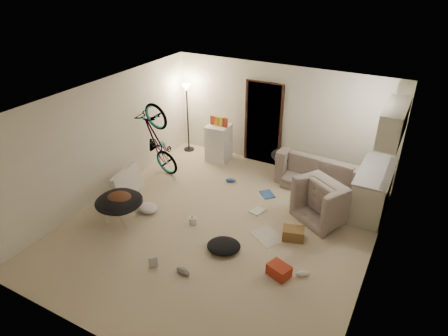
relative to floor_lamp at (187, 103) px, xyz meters
The scene contains 37 objects.
floor 3.81m from the floor_lamp, 47.83° to the right, with size 5.50×6.00×0.02m, color beige.
ceiling 3.77m from the floor_lamp, 47.83° to the right, with size 5.50×6.00×0.02m, color white.
wall_back 2.43m from the floor_lamp, ahead, with size 5.50×0.02×2.50m, color white.
wall_front 6.15m from the floor_lamp, 67.02° to the right, with size 5.50×0.02×2.50m, color white.
wall_left 2.67m from the floor_lamp, 97.74° to the right, with size 0.02×6.00×2.50m, color white.
wall_right 5.80m from the floor_lamp, 27.18° to the right, with size 0.02×6.00×2.50m, color white.
doorway 2.05m from the floor_lamp, ahead, with size 0.85×0.10×2.04m, color black.
door_trim 2.04m from the floor_lamp, ahead, with size 0.97×0.04×2.10m, color #361E12.
floor_lamp is the anchor object (origin of this frame).
kitchen_counter 4.95m from the floor_lamp, ahead, with size 0.60×1.50×0.88m, color beige.
counter_top 4.89m from the floor_lamp, ahead, with size 0.64×1.54×0.04m, color gray.
kitchen_uppers 5.04m from the floor_lamp, ahead, with size 0.38×1.40×0.65m, color beige.
sofa 3.82m from the floor_lamp, ahead, with size 1.96×0.76×0.57m, color #3C443C.
armchair 4.49m from the floor_lamp, 17.15° to the right, with size 0.99×0.87×0.65m, color #3C443C.
bicycle 1.68m from the floor_lamp, 86.08° to the right, with size 0.65×1.88×0.99m, color black.
book_asset 4.82m from the floor_lamp, 65.52° to the right, with size 0.15×0.20×0.02m, color #A32C18.
mini_fridge 1.29m from the floor_lamp, ahead, with size 0.54×0.54×0.92m, color white.
snack_box_0 0.87m from the floor_lamp, ahead, with size 0.10×0.07×0.30m, color #A32C18.
snack_box_1 0.98m from the floor_lamp, ahead, with size 0.10×0.07×0.30m, color orange.
snack_box_2 1.09m from the floor_lamp, ahead, with size 0.10×0.07×0.30m, color gold.
snack_box_3 1.21m from the floor_lamp, ahead, with size 0.10×0.07×0.30m, color #A32C18.
saucer_chair 3.59m from the floor_lamp, 79.61° to the right, with size 0.91×0.91×0.65m.
hoodie 3.58m from the floor_lamp, 78.90° to the right, with size 0.48×0.40×0.22m, color #56301D.
sofa_drape 2.84m from the floor_lamp, ahead, with size 0.56×0.46×0.28m, color black.
tv_box 2.76m from the floor_lamp, 87.77° to the right, with size 0.11×0.93×0.61m, color silver.
drink_case_a 4.59m from the floor_lamp, 31.49° to the right, with size 0.39×0.28×0.22m, color brown.
drink_case_b 5.28m from the floor_lamp, 40.57° to the right, with size 0.35×0.26×0.21m, color #A32C18.
juicer 3.60m from the floor_lamp, 55.96° to the right, with size 0.15×0.15×0.21m.
newspaper 4.36m from the floor_lamp, 36.66° to the right, with size 0.44×0.57×0.01m, color beige.
book_blue 3.26m from the floor_lamp, 22.25° to the right, with size 0.25×0.33×0.03m, color #305AAE.
book_white 3.61m from the floor_lamp, 32.67° to the right, with size 0.22×0.28×0.03m, color silver.
shoe_0 2.41m from the floor_lamp, 29.37° to the right, with size 0.25×0.10×0.09m, color #305AAE.
shoe_3 4.93m from the floor_lamp, 58.32° to the right, with size 0.28×0.11×0.10m, color slate.
shoe_4 5.45m from the floor_lamp, 36.66° to the right, with size 0.24×0.10×0.09m, color white.
clothes_lump_a 4.44m from the floor_lamp, 48.89° to the right, with size 0.60×0.52×0.19m, color black.
clothes_lump_b 3.88m from the floor_lamp, 16.66° to the right, with size 0.41×0.36×0.12m, color black.
clothes_lump_c 3.23m from the floor_lamp, 73.58° to the right, with size 0.43×0.37×0.13m, color silver.
Camera 1 is at (3.07, -5.48, 4.65)m, focal length 32.00 mm.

